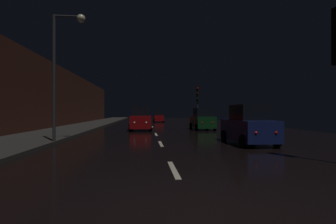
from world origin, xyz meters
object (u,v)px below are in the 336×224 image
(traffic_light_far_right, at_px, (198,97))
(car_parked_right_near, at_px, (248,126))
(streetlamp_overhead, at_px, (63,57))
(car_approaching_headlights, at_px, (141,119))
(car_distant_taillights, at_px, (159,117))
(car_parked_right_far, at_px, (202,120))

(traffic_light_far_right, height_order, car_parked_right_near, traffic_light_far_right)
(streetlamp_overhead, xyz_separation_m, car_approaching_headlights, (3.95, 9.62, -3.62))
(car_distant_taillights, xyz_separation_m, car_parked_right_near, (3.19, -28.57, 0.11))
(car_distant_taillights, bearing_deg, car_parked_right_far, -169.97)
(car_parked_right_far, xyz_separation_m, car_parked_right_near, (0.00, -10.55, 0.01))
(streetlamp_overhead, relative_size, car_parked_right_near, 1.68)
(car_approaching_headlights, bearing_deg, car_parked_right_near, 29.19)
(traffic_light_far_right, relative_size, car_distant_taillights, 1.31)
(car_parked_right_far, height_order, car_distant_taillights, car_parked_right_far)
(streetlamp_overhead, xyz_separation_m, car_parked_right_far, (9.83, 9.66, -3.68))
(car_approaching_headlights, height_order, car_parked_right_far, car_approaching_headlights)
(car_approaching_headlights, bearing_deg, traffic_light_far_right, 130.92)
(car_parked_right_near, bearing_deg, car_distant_taillights, 6.37)
(traffic_light_far_right, bearing_deg, streetlamp_overhead, -22.92)
(car_approaching_headlights, height_order, car_parked_right_near, car_approaching_headlights)
(car_parked_right_far, distance_m, car_distant_taillights, 18.30)
(car_approaching_headlights, relative_size, car_distant_taillights, 1.19)
(car_parked_right_far, bearing_deg, streetlamp_overhead, 134.51)
(streetlamp_overhead, bearing_deg, car_approaching_headlights, 67.68)
(streetlamp_overhead, bearing_deg, car_parked_right_near, -5.20)
(car_parked_right_near, bearing_deg, streetlamp_overhead, 84.80)
(traffic_light_far_right, height_order, car_distant_taillights, traffic_light_far_right)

